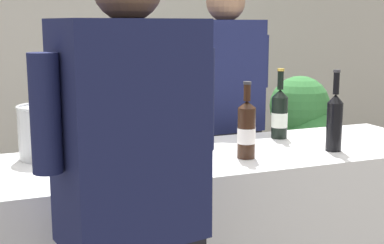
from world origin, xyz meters
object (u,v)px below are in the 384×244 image
(person_server, at_px, (224,140))
(wine_glass, at_px, (188,135))
(potted_shrub, at_px, (303,146))
(wine_bottle_7, at_px, (100,135))
(wine_bottle_0, at_px, (150,138))
(wine_bottle_1, at_px, (246,129))
(wine_bottle_2, at_px, (144,124))
(wine_bottle_4, at_px, (280,114))
(ice_bucket, at_px, (45,131))
(wine_bottle_6, at_px, (113,139))
(wine_bottle_3, at_px, (335,120))

(person_server, bearing_deg, wine_glass, -124.65)
(potted_shrub, bearing_deg, wine_bottle_7, -147.53)
(wine_bottle_0, bearing_deg, potted_shrub, 39.25)
(wine_bottle_1, xyz_separation_m, wine_glass, (-0.27, 0.00, -0.01))
(wine_bottle_0, xyz_separation_m, wine_bottle_1, (0.43, 0.00, 0.00))
(wine_bottle_2, height_order, wine_bottle_4, wine_bottle_4)
(wine_bottle_1, height_order, person_server, person_server)
(ice_bucket, distance_m, person_server, 1.14)
(wine_bottle_7, relative_size, wine_glass, 1.93)
(wine_bottle_1, bearing_deg, ice_bucket, 158.41)
(wine_bottle_4, xyz_separation_m, wine_bottle_6, (-0.91, -0.26, -0.01))
(wine_bottle_3, distance_m, wine_glass, 0.70)
(wine_bottle_1, xyz_separation_m, potted_shrub, (1.12, 1.26, -0.44))
(wine_bottle_0, relative_size, wine_bottle_6, 1.07)
(wine_bottle_0, bearing_deg, wine_glass, 2.11)
(wine_bottle_7, distance_m, ice_bucket, 0.25)
(wine_bottle_1, xyz_separation_m, person_server, (0.24, 0.73, -0.22))
(person_server, bearing_deg, wine_bottle_0, -132.21)
(wine_bottle_3, bearing_deg, wine_bottle_1, 176.43)
(wine_bottle_0, bearing_deg, wine_bottle_6, 162.31)
(wine_bottle_0, relative_size, wine_bottle_1, 1.05)
(wine_bottle_0, xyz_separation_m, wine_glass, (0.16, 0.01, -0.00))
(wine_bottle_6, xyz_separation_m, wine_bottle_7, (-0.03, 0.13, -0.01))
(wine_bottle_6, relative_size, potted_shrub, 0.28)
(wine_bottle_2, relative_size, wine_bottle_7, 1.05)
(wine_bottle_7, xyz_separation_m, ice_bucket, (-0.20, 0.14, 0.00))
(wine_glass, bearing_deg, wine_bottle_1, -0.48)
(wine_bottle_7, distance_m, person_server, 1.03)
(wine_bottle_2, bearing_deg, wine_bottle_7, -152.26)
(wine_bottle_4, bearing_deg, wine_bottle_6, -163.99)
(wine_bottle_4, relative_size, potted_shrub, 0.30)
(wine_bottle_1, bearing_deg, wine_bottle_6, 175.96)
(wine_bottle_2, distance_m, wine_bottle_6, 0.32)
(wine_bottle_1, xyz_separation_m, wine_bottle_3, (0.43, -0.03, 0.02))
(wine_bottle_1, height_order, wine_bottle_4, wine_bottle_4)
(wine_bottle_2, relative_size, person_server, 0.20)
(wine_bottle_1, relative_size, person_server, 0.19)
(wine_bottle_4, distance_m, wine_bottle_6, 0.95)
(wine_bottle_6, height_order, wine_glass, wine_bottle_6)
(person_server, relative_size, potted_shrub, 1.52)
(wine_bottle_6, distance_m, potted_shrub, 2.13)
(person_server, bearing_deg, wine_bottle_2, -143.81)
(wine_bottle_6, xyz_separation_m, potted_shrub, (1.69, 1.22, -0.43))
(wine_bottle_0, height_order, ice_bucket, wine_bottle_0)
(wine_bottle_0, distance_m, potted_shrub, 2.05)
(wine_bottle_2, height_order, person_server, person_server)
(wine_bottle_0, relative_size, wine_glass, 2.00)
(wine_bottle_3, bearing_deg, person_server, 103.98)
(ice_bucket, bearing_deg, wine_bottle_1, -21.59)
(wine_bottle_1, bearing_deg, wine_bottle_7, 163.88)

